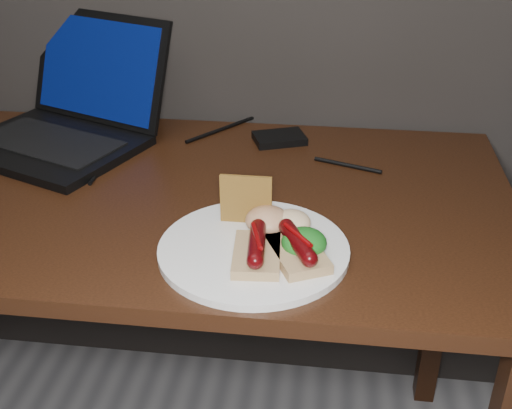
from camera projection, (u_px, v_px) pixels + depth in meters
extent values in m
cube|color=#381C0E|center=(135.00, 195.00, 1.21)|extent=(1.40, 0.70, 0.03)
cube|color=#381C0E|center=(441.00, 288.00, 1.58)|extent=(0.05, 0.05, 0.72)
cube|color=black|center=(50.00, 146.00, 1.35)|extent=(0.43, 0.38, 0.02)
cube|color=black|center=(49.00, 141.00, 1.34)|extent=(0.33, 0.25, 0.00)
cube|color=black|center=(99.00, 68.00, 1.42)|extent=(0.36, 0.22, 0.23)
cube|color=#081257|center=(99.00, 68.00, 1.42)|extent=(0.32, 0.19, 0.20)
cube|color=black|center=(279.00, 138.00, 1.38)|extent=(0.13, 0.11, 0.02)
cylinder|color=black|center=(104.00, 163.00, 1.28)|extent=(0.01, 0.18, 0.01)
cylinder|color=black|center=(224.00, 128.00, 1.44)|extent=(0.14, 0.18, 0.01)
cylinder|color=black|center=(348.00, 165.00, 1.28)|extent=(0.13, 0.05, 0.01)
cylinder|color=white|center=(254.00, 249.00, 1.00)|extent=(0.38, 0.38, 0.01)
cube|color=tan|center=(257.00, 255.00, 0.96)|extent=(0.08, 0.12, 0.02)
cylinder|color=#540507|center=(257.00, 243.00, 0.95)|extent=(0.03, 0.10, 0.02)
sphere|color=#540507|center=(255.00, 261.00, 0.91)|extent=(0.03, 0.02, 0.02)
sphere|color=#540507|center=(258.00, 227.00, 1.00)|extent=(0.03, 0.02, 0.02)
cylinder|color=#610406|center=(257.00, 236.00, 0.95)|extent=(0.03, 0.07, 0.01)
cube|color=tan|center=(297.00, 253.00, 0.97)|extent=(0.11, 0.13, 0.02)
cylinder|color=#540507|center=(297.00, 242.00, 0.96)|extent=(0.06, 0.10, 0.02)
sphere|color=#540507|center=(309.00, 259.00, 0.92)|extent=(0.03, 0.02, 0.02)
sphere|color=#540507|center=(286.00, 226.00, 1.00)|extent=(0.03, 0.02, 0.02)
cylinder|color=#610406|center=(298.00, 235.00, 0.95)|extent=(0.05, 0.06, 0.01)
cube|color=#A97E2E|center=(246.00, 199.00, 1.05)|extent=(0.09, 0.01, 0.08)
ellipsoid|color=#105315|center=(304.00, 242.00, 0.97)|extent=(0.07, 0.07, 0.04)
ellipsoid|color=#9F280F|center=(268.00, 220.00, 1.03)|extent=(0.07, 0.07, 0.04)
ellipsoid|color=#EFE9CF|center=(291.00, 222.00, 1.03)|extent=(0.06, 0.06, 0.04)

